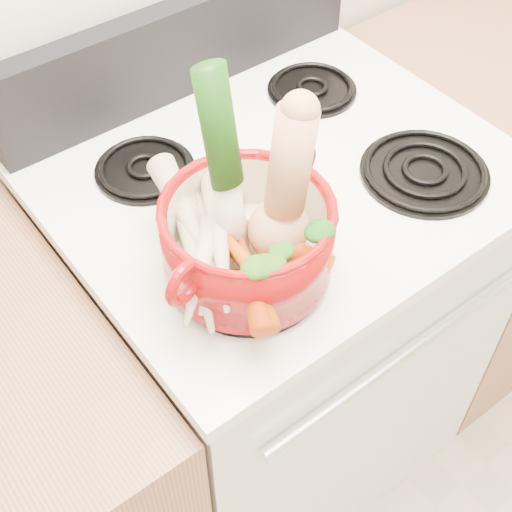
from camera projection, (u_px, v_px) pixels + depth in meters
stove_body at (275, 332)px, 1.61m from camera, size 0.76×0.65×0.92m
cooktop at (280, 176)px, 1.25m from camera, size 0.78×0.67×0.03m
control_backsplash at (182, 48)px, 1.33m from camera, size 0.76×0.05×0.18m
oven_handle at (405, 355)px, 1.19m from camera, size 0.60×0.02×0.02m
burner_front_left at (249, 274)px, 1.07m from camera, size 0.22×0.22×0.02m
burner_front_right at (425, 171)px, 1.23m from camera, size 0.22×0.22×0.02m
burner_back_left at (145, 168)px, 1.23m from camera, size 0.17×0.17×0.02m
burner_back_right at (312, 88)px, 1.38m from camera, size 0.17×0.17×0.02m
dutch_oven at (248, 239)px, 1.03m from camera, size 0.31×0.31×0.12m
pot_handle_left at (184, 283)px, 0.92m from camera, size 0.07×0.04×0.07m
pot_handle_right at (301, 163)px, 1.07m from camera, size 0.07×0.04×0.07m
squash at (280, 189)px, 0.97m from camera, size 0.15×0.13×0.26m
leek at (228, 169)px, 0.95m from camera, size 0.05×0.11×0.32m
ginger at (220, 205)px, 1.09m from camera, size 0.10×0.08×0.05m
parsnip_0 at (197, 260)px, 1.01m from camera, size 0.14×0.23×0.06m
parsnip_1 at (216, 259)px, 1.01m from camera, size 0.16×0.15×0.05m
parsnip_2 at (208, 220)px, 1.05m from camera, size 0.08×0.17×0.05m
parsnip_3 at (199, 271)px, 0.98m from camera, size 0.15×0.14×0.05m
parsnip_4 at (188, 218)px, 1.04m from camera, size 0.10×0.24×0.07m
parsnip_5 at (220, 241)px, 1.00m from camera, size 0.15×0.22×0.06m
carrot_0 at (244, 264)px, 1.02m from camera, size 0.05×0.15×0.04m
carrot_1 at (253, 282)px, 0.99m from camera, size 0.10×0.17×0.05m
carrot_2 at (273, 241)px, 1.03m from camera, size 0.10×0.19×0.05m
carrot_3 at (251, 285)px, 0.97m from camera, size 0.10×0.16×0.05m
carrot_4 at (242, 258)px, 0.99m from camera, size 0.04×0.16×0.04m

